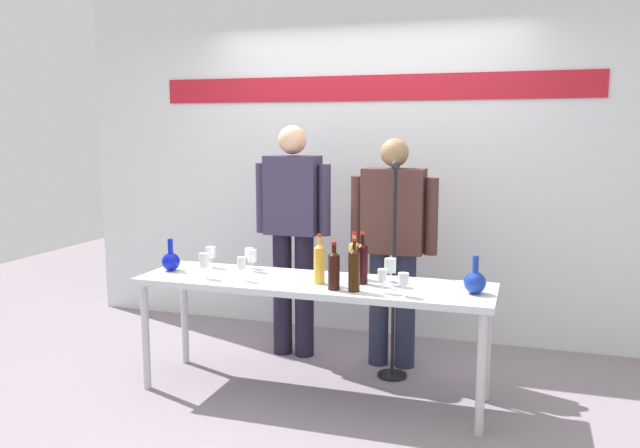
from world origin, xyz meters
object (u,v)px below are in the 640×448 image
wine_glass_right_3 (390,266)px  decanter_blue_right (475,282)px  wine_glass_right_0 (382,276)px  presenter_left (293,226)px  wine_bottle_2 (354,269)px  wine_glass_right_2 (403,280)px  wine_glass_left_1 (242,264)px  display_table (313,291)px  wine_glass_left_3 (252,256)px  microphone_stand (393,307)px  wine_glass_right_1 (390,267)px  wine_bottle_0 (319,262)px  wine_bottle_4 (334,269)px  presenter_right (393,238)px  wine_bottle_3 (354,258)px  decanter_blue_left (171,261)px  wine_glass_left_4 (204,261)px  wine_bottle_1 (362,262)px  wine_glass_left_2 (249,254)px  wine_glass_left_0 (211,253)px

wine_glass_right_3 → decanter_blue_right: bearing=-5.5°
decanter_blue_right → wine_glass_right_0: (-0.51, -0.14, 0.03)m
presenter_left → wine_bottle_2: presenter_left is taller
wine_glass_right_2 → wine_glass_left_1: bearing=176.2°
display_table → wine_glass_left_3: 0.52m
wine_glass_left_3 → wine_glass_right_2: 1.13m
decanter_blue_right → microphone_stand: (-0.56, 0.45, -0.32)m
wine_glass_right_1 → wine_bottle_0: bearing=-155.9°
decanter_blue_right → wine_bottle_4: bearing=-168.7°
presenter_left → presenter_right: (0.75, 0.00, -0.05)m
wine_bottle_3 → wine_glass_right_0: wine_bottle_3 is taller
presenter_left → wine_bottle_4: bearing=-55.9°
decanter_blue_left → wine_glass_right_0: size_ratio=1.54×
wine_glass_right_1 → wine_glass_right_2: (0.14, -0.33, 0.00)m
wine_bottle_4 → wine_glass_left_4: wine_bottle_4 is taller
decanter_blue_left → presenter_right: presenter_right is taller
wine_bottle_4 → wine_glass_right_0: size_ratio=2.05×
presenter_left → wine_bottle_1: 0.94m
microphone_stand → wine_glass_left_2: bearing=-167.3°
decanter_blue_right → wine_bottle_2: wine_bottle_2 is taller
wine_bottle_1 → wine_glass_right_0: 0.25m
display_table → wine_glass_right_0: bearing=-18.0°
decanter_blue_right → wine_glass_right_0: bearing=-164.2°
decanter_blue_left → wine_glass_right_2: size_ratio=1.59×
wine_glass_right_2 → wine_glass_left_3: bearing=162.7°
presenter_left → wine_bottle_0: size_ratio=5.54×
decanter_blue_left → wine_glass_left_2: bearing=26.8°
wine_bottle_1 → decanter_blue_right: bearing=-2.9°
decanter_blue_right → presenter_right: size_ratio=0.14×
wine_glass_left_0 → wine_glass_left_3: bearing=-5.3°
wine_bottle_2 → wine_bottle_4: 0.12m
presenter_right → wine_glass_left_4: size_ratio=9.98×
wine_bottle_0 → wine_bottle_4: (0.13, -0.12, -0.01)m
wine_bottle_3 → wine_glass_right_0: (0.25, -0.31, -0.03)m
wine_glass_left_4 → wine_glass_right_1: bearing=13.3°
presenter_left → wine_glass_left_0: bearing=-130.4°
presenter_right → wine_bottle_3: presenter_right is taller
presenter_left → wine_glass_right_3: bearing=-36.0°
wine_bottle_2 → microphone_stand: microphone_stand is taller
display_table → wine_glass_left_2: wine_glass_left_2 is taller
display_table → wine_bottle_4: bearing=-41.9°
wine_bottle_1 → wine_glass_left_4: size_ratio=1.98×
wine_bottle_1 → wine_glass_left_1: wine_bottle_1 is taller
wine_glass_left_3 → display_table: bearing=-16.4°
wine_bottle_1 → wine_glass_left_4: bearing=-170.6°
decanter_blue_right → wine_glass_left_4: 1.67m
wine_bottle_2 → presenter_left: bearing=129.5°
wine_bottle_1 → wine_glass_right_2: 0.37m
wine_bottle_0 → wine_bottle_4: size_ratio=1.07×
presenter_left → presenter_right: 0.75m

